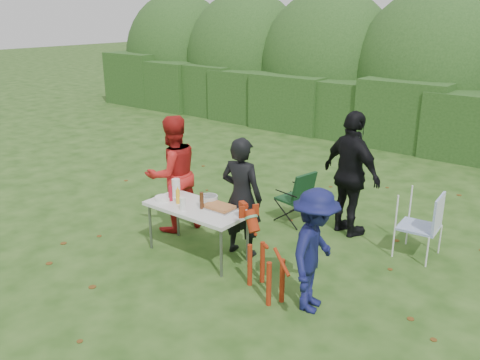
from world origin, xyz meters
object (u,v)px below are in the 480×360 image
Objects in this scene: folding_table at (197,210)px; lawn_chair at (419,224)px; camping_chair at (294,196)px; person_cook at (242,197)px; child at (315,251)px; paper_towel_roll at (176,187)px; dog at (266,258)px; beer_bottle at (202,200)px; person_red_jacket at (173,174)px; mustard_bottle at (178,197)px; person_black_puffy at (351,174)px; ketchup_bottle at (170,194)px.

lawn_chair is at bearing 38.20° from folding_table.
person_cook is at bearing 102.65° from camping_chair.
paper_towel_roll is at bearing 70.52° from child.
beer_bottle is at bearing 15.85° from dog.
person_cook is 1.38m from person_red_jacket.
mustard_bottle is at bearing 67.26° from person_red_jacket.
lawn_chair is (1.09, 2.18, -0.01)m from dog.
person_red_jacket is at bearing 9.76° from dog.
mustard_bottle is at bearing 72.51° from person_black_puffy.
ketchup_bottle reaches higher than camping_chair.
dog is 1.87m from ketchup_bottle.
dog is (0.03, -2.26, -0.49)m from person_black_puffy.
dog reaches higher than ketchup_bottle.
person_black_puffy reaches higher than person_cook.
child is at bearing -6.77° from paper_towel_roll.
person_black_puffy is at bearing -127.16° from person_cook.
folding_table is 2.43m from person_black_puffy.
person_red_jacket is at bearing 140.58° from mustard_bottle.
beer_bottle is (0.56, 0.06, 0.01)m from ketchup_bottle.
lawn_chair is at bearing 31.07° from paper_towel_roll.
lawn_chair is at bearing -89.92° from dog.
person_red_jacket is 2.99m from child.
mustard_bottle is 0.91× the size of ketchup_bottle.
folding_table is at bearing -13.70° from paper_towel_roll.
person_red_jacket is at bearing 65.40° from child.
person_black_puffy is 2.29m from child.
person_cook is 0.94× the size of person_red_jacket.
folding_table is 1.95m from camping_chair.
beer_bottle is (-1.27, 0.24, 0.37)m from dog.
folding_table is 7.50× the size of mustard_bottle.
person_cook is 1.04m from paper_towel_roll.
person_black_puffy reaches higher than dog.
child is 2.30m from mustard_bottle.
mustard_bottle is 0.83× the size of beer_bottle.
person_red_jacket is at bearing 18.68° from lawn_chair.
person_cook is at bearing -10.11° from dog.
folding_table is at bearing 16.29° from dog.
folding_table is 0.49m from ketchup_bottle.
dog is at bearing -10.29° from folding_table.
mustard_bottle is at bearing 20.50° from dog.
person_red_jacket is at bearing 58.22° from camping_chair.
person_red_jacket is at bearing -8.24° from person_cook.
lawn_chair is (0.47, 2.11, -0.26)m from child.
person_cook is 1.20m from dog.
folding_table is 1.05m from person_red_jacket.
person_black_puffy reaches higher than paper_towel_roll.
dog is at bearing 58.41° from lawn_chair.
person_cook reaches higher than folding_table.
person_black_puffy is 9.75× the size of mustard_bottle.
person_cook is at bearing 31.72° from lawn_chair.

